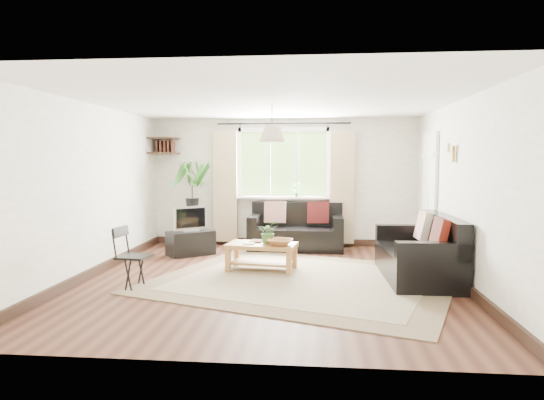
# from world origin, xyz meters

# --- Properties ---
(floor) EXTENTS (5.50, 5.50, 0.00)m
(floor) POSITION_xyz_m (0.00, 0.00, 0.00)
(floor) COLOR black
(floor) RESTS_ON ground
(ceiling) EXTENTS (5.50, 5.50, 0.00)m
(ceiling) POSITION_xyz_m (0.00, 0.00, 2.40)
(ceiling) COLOR white
(ceiling) RESTS_ON floor
(wall_back) EXTENTS (5.00, 0.02, 2.40)m
(wall_back) POSITION_xyz_m (0.00, 2.75, 1.20)
(wall_back) COLOR beige
(wall_back) RESTS_ON floor
(wall_front) EXTENTS (5.00, 0.02, 2.40)m
(wall_front) POSITION_xyz_m (0.00, -2.75, 1.20)
(wall_front) COLOR beige
(wall_front) RESTS_ON floor
(wall_left) EXTENTS (0.02, 5.50, 2.40)m
(wall_left) POSITION_xyz_m (-2.50, 0.00, 1.20)
(wall_left) COLOR beige
(wall_left) RESTS_ON floor
(wall_right) EXTENTS (0.02, 5.50, 2.40)m
(wall_right) POSITION_xyz_m (2.50, 0.00, 1.20)
(wall_right) COLOR beige
(wall_right) RESTS_ON floor
(rug) EXTENTS (4.63, 4.30, 0.02)m
(rug) POSITION_xyz_m (0.47, -0.02, 0.01)
(rug) COLOR beige
(rug) RESTS_ON floor
(window) EXTENTS (2.50, 0.16, 2.16)m
(window) POSITION_xyz_m (0.00, 2.71, 1.55)
(window) COLOR white
(window) RESTS_ON wall_back
(door) EXTENTS (0.06, 0.96, 2.06)m
(door) POSITION_xyz_m (2.47, 1.70, 1.00)
(door) COLOR silver
(door) RESTS_ON wall_right
(corner_shelf) EXTENTS (0.50, 0.50, 0.34)m
(corner_shelf) POSITION_xyz_m (-2.25, 2.50, 1.89)
(corner_shelf) COLOR black
(corner_shelf) RESTS_ON wall_back
(pendant_lamp) EXTENTS (0.36, 0.36, 0.54)m
(pendant_lamp) POSITION_xyz_m (0.00, 0.40, 2.05)
(pendant_lamp) COLOR beige
(pendant_lamp) RESTS_ON ceiling
(wall_sconce) EXTENTS (0.12, 0.12, 0.28)m
(wall_sconce) POSITION_xyz_m (2.43, 0.30, 1.74)
(wall_sconce) COLOR beige
(wall_sconce) RESTS_ON wall_right
(sofa_back) EXTENTS (1.70, 0.86, 0.79)m
(sofa_back) POSITION_xyz_m (0.26, 2.27, 0.40)
(sofa_back) COLOR black
(sofa_back) RESTS_ON floor
(sofa_right) EXTENTS (1.78, 0.93, 0.83)m
(sofa_right) POSITION_xyz_m (2.00, 0.20, 0.41)
(sofa_right) COLOR black
(sofa_right) RESTS_ON floor
(coffee_table) EXTENTS (1.06, 0.67, 0.41)m
(coffee_table) POSITION_xyz_m (-0.16, 0.49, 0.20)
(coffee_table) COLOR brown
(coffee_table) RESTS_ON floor
(table_plant) EXTENTS (0.32, 0.28, 0.33)m
(table_plant) POSITION_xyz_m (-0.06, 0.52, 0.57)
(table_plant) COLOR #346026
(table_plant) RESTS_ON coffee_table
(bowl) EXTENTS (0.44, 0.44, 0.09)m
(bowl) POSITION_xyz_m (0.12, 0.36, 0.45)
(bowl) COLOR #9A5F35
(bowl) RESTS_ON coffee_table
(book_a) EXTENTS (0.19, 0.24, 0.02)m
(book_a) POSITION_xyz_m (-0.42, 0.43, 0.42)
(book_a) COLOR silver
(book_a) RESTS_ON coffee_table
(book_b) EXTENTS (0.19, 0.25, 0.02)m
(book_b) POSITION_xyz_m (-0.34, 0.62, 0.42)
(book_b) COLOR brown
(book_b) RESTS_ON coffee_table
(tv_stand) EXTENTS (0.86, 0.80, 0.41)m
(tv_stand) POSITION_xyz_m (-1.51, 1.58, 0.20)
(tv_stand) COLOR black
(tv_stand) RESTS_ON floor
(tv) EXTENTS (0.58, 0.51, 0.45)m
(tv) POSITION_xyz_m (-1.51, 1.58, 0.63)
(tv) COLOR #A5A5AA
(tv) RESTS_ON tv_stand
(palm_stand) EXTENTS (0.74, 0.74, 1.60)m
(palm_stand) POSITION_xyz_m (-1.68, 2.38, 0.80)
(palm_stand) COLOR black
(palm_stand) RESTS_ON floor
(folding_chair) EXTENTS (0.45, 0.45, 0.78)m
(folding_chair) POSITION_xyz_m (-1.65, -0.61, 0.39)
(folding_chair) COLOR black
(folding_chair) RESTS_ON floor
(sill_plant) EXTENTS (0.14, 0.10, 0.27)m
(sill_plant) POSITION_xyz_m (0.25, 2.63, 1.06)
(sill_plant) COLOR #2D6023
(sill_plant) RESTS_ON window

